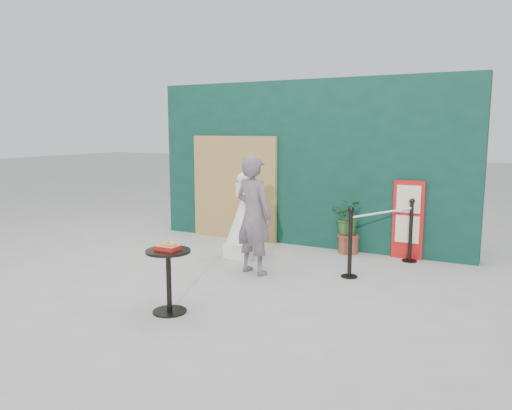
{
  "coord_description": "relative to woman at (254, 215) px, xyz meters",
  "views": [
    {
      "loc": [
        3.46,
        -5.34,
        2.13
      ],
      "look_at": [
        0.0,
        1.2,
        1.0
      ],
      "focal_mm": 35.0,
      "sensor_mm": 36.0,
      "label": 1
    }
  ],
  "objects": [
    {
      "name": "bamboo_fence",
      "position": [
        -1.46,
        1.92,
        0.12
      ],
      "size": [
        1.8,
        0.08,
        2.0
      ],
      "primitive_type": "cube",
      "color": "tan",
      "rests_on": "ground"
    },
    {
      "name": "stanchion_barrier",
      "position": [
        1.63,
        1.12,
        -0.38
      ],
      "size": [
        0.84,
        1.54,
        1.03
      ],
      "color": "black",
      "rests_on": "ground"
    },
    {
      "name": "cafe_table",
      "position": [
        -0.11,
        -1.88,
        -0.38
      ],
      "size": [
        0.52,
        0.52,
        0.75
      ],
      "color": "black",
      "rests_on": "ground"
    },
    {
      "name": "back_wall",
      "position": [
        -0.06,
        2.13,
        0.62
      ],
      "size": [
        6.0,
        0.3,
        3.0
      ],
      "primitive_type": "cube",
      "color": "#0A3025",
      "rests_on": "ground"
    },
    {
      "name": "planter",
      "position": [
        0.88,
        1.84,
        -0.33
      ],
      "size": [
        0.56,
        0.48,
        0.95
      ],
      "color": "brown",
      "rests_on": "ground"
    },
    {
      "name": "food_basket",
      "position": [
        -0.11,
        -1.88,
        -0.09
      ],
      "size": [
        0.26,
        0.19,
        0.11
      ],
      "color": "#AE1F12",
      "rests_on": "cafe_table"
    },
    {
      "name": "ground",
      "position": [
        -0.06,
        -1.02,
        -0.88
      ],
      "size": [
        60.0,
        60.0,
        0.0
      ],
      "primitive_type": "plane",
      "color": "#ADAAA5",
      "rests_on": "ground"
    },
    {
      "name": "statue",
      "position": [
        -0.6,
        0.72,
        -0.3
      ],
      "size": [
        0.55,
        0.55,
        1.42
      ],
      "color": "silver",
      "rests_on": "ground"
    },
    {
      "name": "menu_board",
      "position": [
        1.84,
        1.94,
        -0.23
      ],
      "size": [
        0.5,
        0.07,
        1.3
      ],
      "color": "red",
      "rests_on": "ground"
    },
    {
      "name": "woman",
      "position": [
        0.0,
        0.0,
        0.0
      ],
      "size": [
        0.73,
        0.57,
        1.76
      ],
      "primitive_type": "imported",
      "rotation": [
        0.0,
        0.0,
        2.88
      ],
      "color": "slate",
      "rests_on": "ground"
    }
  ]
}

